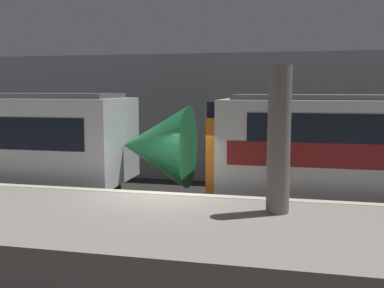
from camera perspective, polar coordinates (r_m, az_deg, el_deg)
ground_plane at (r=12.48m, az=-3.73°, el=-10.67°), size 120.00×120.00×0.00m
platform at (r=10.23m, az=-7.49°, el=-11.74°), size 40.00×4.64×1.03m
station_rear_barrier at (r=18.32m, az=2.00°, el=3.31°), size 50.00×0.15×5.21m
support_pillar_near at (r=10.12m, az=10.97°, el=0.48°), size 0.52×0.52×3.28m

